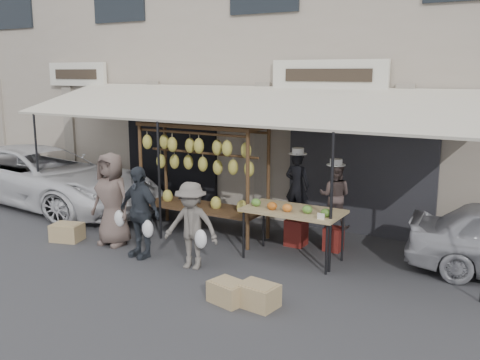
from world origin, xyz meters
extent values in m
plane|color=#2D2D30|center=(0.00, 0.00, 0.00)|extent=(90.00, 90.00, 0.00)
cube|color=#A89A89|center=(0.00, 6.50, 3.50)|extent=(24.00, 6.00, 7.00)
cube|color=#232328|center=(2.20, 3.46, 1.25)|extent=(3.00, 0.10, 2.50)
cube|color=black|center=(-2.50, 3.46, 1.25)|extent=(2.60, 0.10, 2.50)
cube|color=silver|center=(1.50, 3.40, 3.15)|extent=(2.40, 0.10, 0.60)
cube|color=silver|center=(-5.50, 3.40, 3.15)|extent=(2.00, 0.10, 0.60)
cube|color=beige|center=(0.00, 2.30, 2.60)|extent=(10.00, 2.34, 0.63)
cylinder|color=black|center=(-4.50, 1.15, 1.15)|extent=(0.05, 0.05, 2.30)
cylinder|color=black|center=(-1.00, 1.15, 1.15)|extent=(0.05, 0.05, 2.30)
cylinder|color=black|center=(2.50, 1.15, 1.15)|extent=(0.05, 0.05, 2.30)
cylinder|color=#341E10|center=(-1.70, 1.43, 1.10)|extent=(0.07, 0.07, 2.20)
cylinder|color=#341E10|center=(0.80, 1.43, 1.10)|extent=(0.07, 0.07, 2.20)
cylinder|color=#341E10|center=(-1.70, 2.23, 1.10)|extent=(0.07, 0.07, 2.20)
cylinder|color=#341E10|center=(0.80, 2.23, 1.10)|extent=(0.07, 0.07, 2.20)
cube|color=#341E10|center=(-0.45, 1.83, 2.20)|extent=(2.60, 0.90, 0.07)
cylinder|color=#341E10|center=(-0.45, 1.48, 2.08)|extent=(2.50, 0.05, 0.05)
cylinder|color=#341E10|center=(-0.45, 2.18, 2.08)|extent=(2.50, 0.05, 0.05)
cylinder|color=#341E10|center=(-0.45, 1.83, 1.65)|extent=(2.50, 0.05, 0.05)
cube|color=#341E10|center=(-0.45, 1.83, 0.55)|extent=(2.50, 0.80, 0.05)
ellipsoid|color=#C7BA55|center=(-1.55, 1.48, 1.84)|extent=(0.20, 0.18, 0.30)
ellipsoid|color=#C7BA55|center=(-1.24, 1.63, 1.84)|extent=(0.20, 0.18, 0.30)
ellipsoid|color=#C7BA55|center=(-0.92, 1.48, 1.83)|extent=(0.20, 0.18, 0.30)
ellipsoid|color=#C7BA55|center=(-0.61, 1.63, 1.81)|extent=(0.20, 0.18, 0.30)
ellipsoid|color=#C7BA55|center=(-0.29, 1.48, 1.84)|extent=(0.20, 0.18, 0.30)
ellipsoid|color=#C7BA55|center=(0.02, 1.63, 1.82)|extent=(0.20, 0.18, 0.30)
ellipsoid|color=#C7BA55|center=(0.33, 1.48, 1.84)|extent=(0.20, 0.18, 0.30)
ellipsoid|color=#C7BA55|center=(0.65, 1.63, 1.81)|extent=(0.20, 0.18, 0.30)
ellipsoid|color=#C7BA55|center=(-1.50, 1.83, 1.40)|extent=(0.20, 0.18, 0.30)
ellipsoid|color=#C7BA55|center=(-1.15, 1.83, 1.42)|extent=(0.20, 0.18, 0.30)
ellipsoid|color=#C7BA55|center=(-0.80, 1.83, 1.44)|extent=(0.20, 0.18, 0.30)
ellipsoid|color=#C7BA55|center=(-0.45, 1.83, 1.43)|extent=(0.20, 0.18, 0.30)
ellipsoid|color=#C7BA55|center=(-0.10, 1.83, 1.40)|extent=(0.20, 0.18, 0.30)
ellipsoid|color=#C7BA55|center=(0.25, 1.83, 1.43)|extent=(0.20, 0.18, 0.30)
ellipsoid|color=#C7BA55|center=(0.60, 1.83, 1.43)|extent=(0.20, 0.18, 0.30)
cube|color=tan|center=(1.73, 1.38, 0.88)|extent=(1.70, 0.90, 0.05)
cylinder|color=black|center=(0.96, 1.01, 0.42)|extent=(0.04, 0.04, 0.85)
cylinder|color=black|center=(2.50, 1.01, 0.42)|extent=(0.04, 0.04, 0.85)
cylinder|color=black|center=(0.96, 1.75, 0.42)|extent=(0.04, 0.04, 0.85)
cylinder|color=black|center=(2.50, 1.75, 0.42)|extent=(0.04, 0.04, 0.85)
ellipsoid|color=#598C33|center=(1.08, 1.25, 0.97)|extent=(0.18, 0.14, 0.14)
ellipsoid|color=#B25919|center=(1.43, 1.16, 0.97)|extent=(0.18, 0.14, 0.14)
ellipsoid|color=orange|center=(1.72, 1.18, 0.97)|extent=(0.18, 0.14, 0.14)
ellipsoid|color=#598C33|center=(2.05, 1.25, 0.97)|extent=(0.18, 0.14, 0.14)
ellipsoid|color=#477226|center=(2.40, 1.21, 0.97)|extent=(0.18, 0.14, 0.14)
imported|color=black|center=(1.46, 2.13, 1.14)|extent=(0.47, 0.31, 1.28)
imported|color=#473935|center=(2.17, 2.20, 1.03)|extent=(0.65, 0.55, 1.19)
imported|color=brown|center=(-1.54, 0.41, 0.88)|extent=(0.86, 0.56, 1.76)
imported|color=#2B3037|center=(-0.66, 0.16, 0.81)|extent=(0.99, 0.52, 1.62)
imported|color=#645E56|center=(0.46, 0.16, 0.73)|extent=(1.03, 0.72, 1.46)
cube|color=maroon|center=(1.46, 2.13, 0.25)|extent=(0.42, 0.42, 0.50)
cube|color=maroon|center=(2.17, 2.20, 0.22)|extent=(0.35, 0.35, 0.44)
cube|color=tan|center=(1.70, -0.69, 0.15)|extent=(0.58, 0.49, 0.31)
cube|color=tan|center=(2.13, -0.60, 0.16)|extent=(0.58, 0.47, 0.32)
cube|color=tan|center=(-2.48, 0.12, 0.17)|extent=(0.66, 0.57, 0.33)
imported|color=white|center=(-5.43, 1.97, 1.02)|extent=(5.09, 2.67, 2.05)
camera|label=1|loc=(5.47, -6.71, 3.22)|focal=40.00mm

